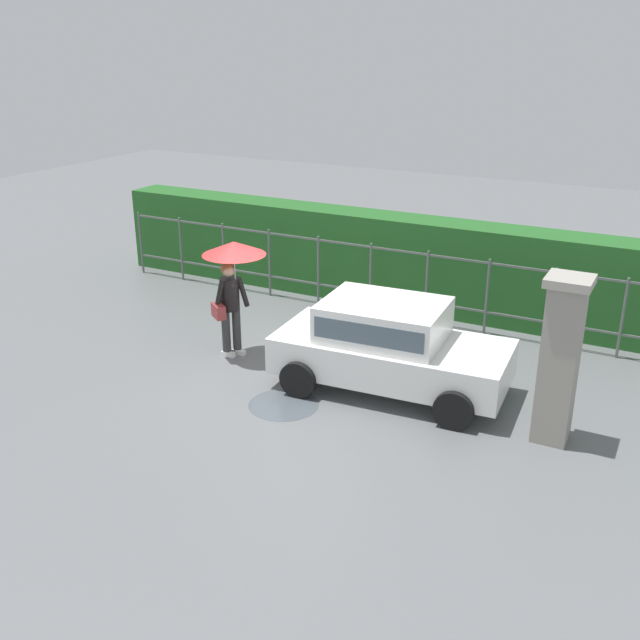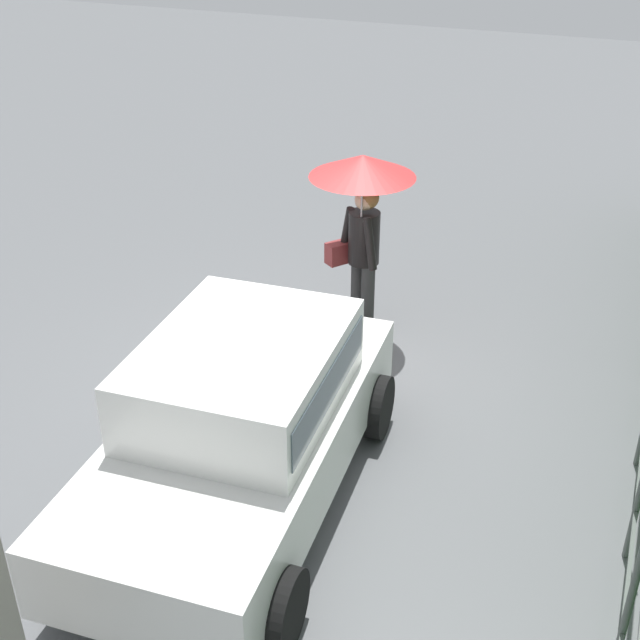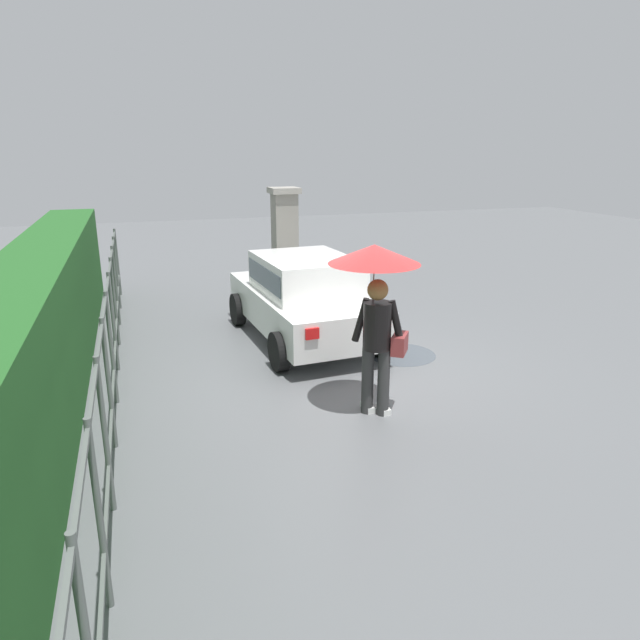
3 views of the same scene
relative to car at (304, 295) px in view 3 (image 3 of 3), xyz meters
name	(u,v)px [view 3 (image 3 of 3)]	position (x,y,z in m)	size (l,w,h in m)	color
ground_plane	(350,370)	(-1.57, -0.24, -0.80)	(40.00, 40.00, 0.00)	slate
car	(304,295)	(0.00, 0.00, 0.00)	(3.83, 2.06, 1.48)	white
pedestrian	(376,285)	(-2.93, -0.03, 0.83)	(1.10, 1.10, 2.11)	#333333
gate_pillar	(285,244)	(2.68, -0.39, 0.44)	(0.60, 0.60, 2.42)	gray
fence_section	(111,343)	(-1.68, 3.05, 0.02)	(12.14, 0.05, 1.50)	#59605B
hedge_row	(37,340)	(-1.68, 3.89, 0.15)	(13.09, 0.90, 1.90)	#235B23
puddle_near	(401,354)	(-1.20, -1.28, -0.80)	(1.10, 1.10, 0.00)	#4C545B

